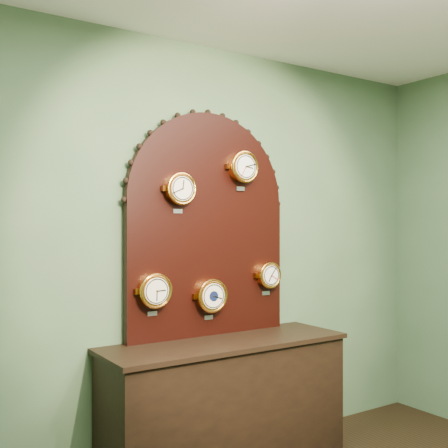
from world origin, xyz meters
TOP-DOWN VIEW (x-y plane):
  - wall_back at (0.00, 2.50)m, footprint 4.00×0.00m
  - shop_counter at (0.00, 2.23)m, footprint 1.60×0.50m
  - display_board at (0.00, 2.45)m, footprint 1.26×0.06m
  - roman_clock at (-0.25, 2.38)m, footprint 0.21×0.08m
  - arabic_clock at (0.25, 2.38)m, footprint 0.22×0.08m
  - hygrometer at (-0.43, 2.38)m, footprint 0.22×0.08m
  - barometer at (-0.01, 2.38)m, footprint 0.23×0.08m
  - tide_clock at (0.47, 2.38)m, footprint 0.19×0.08m

SIDE VIEW (x-z plane):
  - shop_counter at x=0.00m, z-range 0.00..0.80m
  - barometer at x=-0.01m, z-range 0.96..1.24m
  - hygrometer at x=-0.43m, z-range 1.03..1.30m
  - tide_clock at x=0.47m, z-range 1.09..1.33m
  - wall_back at x=0.00m, z-range -0.60..3.40m
  - display_board at x=0.00m, z-range 0.86..2.39m
  - roman_clock at x=-0.25m, z-range 1.67..1.94m
  - arabic_clock at x=0.25m, z-range 1.84..2.11m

